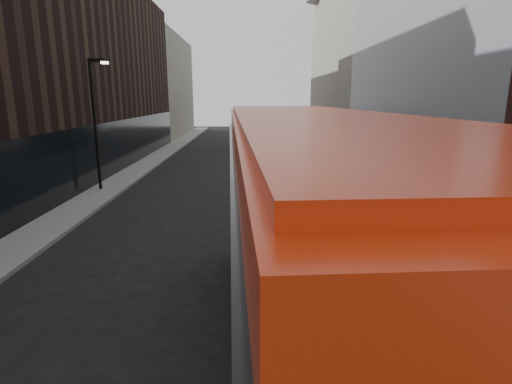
{
  "coord_description": "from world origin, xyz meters",
  "views": [
    {
      "loc": [
        0.1,
        -3.99,
        5.16
      ],
      "look_at": [
        0.27,
        7.2,
        2.5
      ],
      "focal_mm": 28.0,
      "sensor_mm": 36.0,
      "label": 1
    }
  ],
  "objects_px": {
    "red_bus": "(310,236)",
    "car_c": "(285,161)",
    "street_lamp": "(96,116)",
    "grey_bus": "(265,126)",
    "car_a": "(258,192)",
    "car_b": "(295,167)"
  },
  "relations": [
    {
      "from": "street_lamp",
      "to": "grey_bus",
      "type": "relative_size",
      "value": 0.57
    },
    {
      "from": "red_bus",
      "to": "grey_bus",
      "type": "distance_m",
      "value": 37.04
    },
    {
      "from": "red_bus",
      "to": "car_b",
      "type": "distance_m",
      "value": 19.74
    },
    {
      "from": "grey_bus",
      "to": "car_a",
      "type": "distance_m",
      "value": 24.87
    },
    {
      "from": "car_b",
      "to": "street_lamp",
      "type": "bearing_deg",
      "value": -165.08
    },
    {
      "from": "red_bus",
      "to": "street_lamp",
      "type": "bearing_deg",
      "value": 118.94
    },
    {
      "from": "car_c",
      "to": "red_bus",
      "type": "bearing_deg",
      "value": -86.6
    },
    {
      "from": "car_a",
      "to": "car_c",
      "type": "xyz_separation_m",
      "value": [
        2.12,
        9.58,
        0.08
      ]
    },
    {
      "from": "street_lamp",
      "to": "grey_bus",
      "type": "bearing_deg",
      "value": 65.37
    },
    {
      "from": "car_c",
      "to": "grey_bus",
      "type": "bearing_deg",
      "value": 100.24
    },
    {
      "from": "red_bus",
      "to": "car_b",
      "type": "height_order",
      "value": "red_bus"
    },
    {
      "from": "grey_bus",
      "to": "car_a",
      "type": "relative_size",
      "value": 3.4
    },
    {
      "from": "car_b",
      "to": "car_c",
      "type": "height_order",
      "value": "car_c"
    },
    {
      "from": "red_bus",
      "to": "car_c",
      "type": "xyz_separation_m",
      "value": [
        1.43,
        21.82,
        -2.03
      ]
    },
    {
      "from": "grey_bus",
      "to": "car_b",
      "type": "bearing_deg",
      "value": -82.48
    },
    {
      "from": "street_lamp",
      "to": "car_b",
      "type": "distance_m",
      "value": 12.65
    },
    {
      "from": "car_a",
      "to": "car_b",
      "type": "height_order",
      "value": "car_b"
    },
    {
      "from": "grey_bus",
      "to": "car_a",
      "type": "bearing_deg",
      "value": -89.8
    },
    {
      "from": "car_b",
      "to": "car_a",
      "type": "bearing_deg",
      "value": -115.81
    },
    {
      "from": "street_lamp",
      "to": "car_a",
      "type": "distance_m",
      "value": 9.87
    },
    {
      "from": "grey_bus",
      "to": "car_c",
      "type": "distance_m",
      "value": 15.29
    },
    {
      "from": "car_a",
      "to": "car_c",
      "type": "distance_m",
      "value": 9.82
    }
  ]
}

